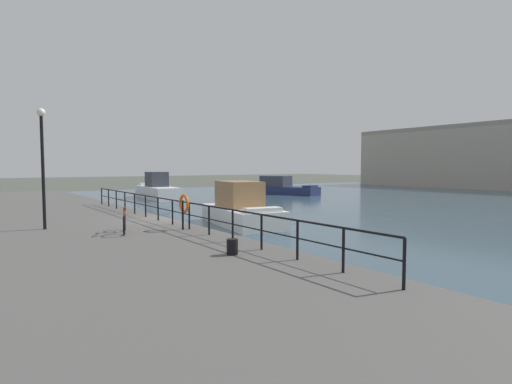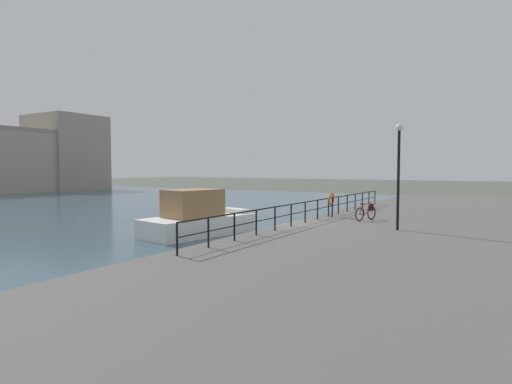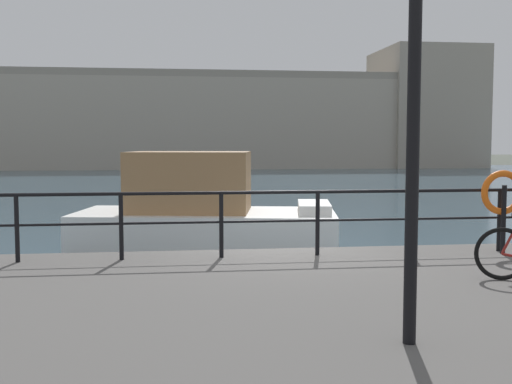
# 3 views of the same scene
# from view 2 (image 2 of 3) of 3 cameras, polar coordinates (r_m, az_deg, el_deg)

# --- Properties ---
(ground_plane) EXTENTS (240.00, 240.00, 0.00)m
(ground_plane) POSITION_cam_2_polar(r_m,az_deg,el_deg) (21.39, 4.41, -6.58)
(ground_plane) COLOR #4C5147
(quay_promenade) EXTENTS (56.00, 13.00, 0.89)m
(quay_promenade) POSITION_cam_2_polar(r_m,az_deg,el_deg) (19.27, 21.98, -6.55)
(quay_promenade) COLOR #565451
(quay_promenade) RESTS_ON ground_plane
(moored_small_launch) EXTENTS (6.81, 3.85, 2.50)m
(moored_small_launch) POSITION_cam_2_polar(r_m,az_deg,el_deg) (23.00, -8.04, -3.57)
(moored_small_launch) COLOR white
(moored_small_launch) RESTS_ON water_basin
(quay_railing) EXTENTS (22.29, 0.07, 1.08)m
(quay_railing) POSITION_cam_2_polar(r_m,az_deg,el_deg) (22.70, 8.48, -1.90)
(quay_railing) COLOR black
(quay_railing) RESTS_ON quay_promenade
(parked_bicycle) EXTENTS (1.69, 0.63, 0.98)m
(parked_bicycle) POSITION_cam_2_polar(r_m,az_deg,el_deg) (22.83, 14.86, -2.82)
(parked_bicycle) COLOR black
(parked_bicycle) RESTS_ON quay_promenade
(mooring_bollard) EXTENTS (0.32, 0.32, 0.44)m
(mooring_bollard) POSITION_cam_2_polar(r_m,az_deg,el_deg) (28.41, 15.55, -2.01)
(mooring_bollard) COLOR black
(mooring_bollard) RESTS_ON quay_promenade
(life_ring_stand) EXTENTS (0.75, 0.16, 1.40)m
(life_ring_stand) POSITION_cam_2_polar(r_m,az_deg,el_deg) (24.02, 10.35, -1.07)
(life_ring_stand) COLOR black
(life_ring_stand) RESTS_ON quay_promenade
(quay_lamp_post) EXTENTS (0.32, 0.32, 4.74)m
(quay_lamp_post) POSITION_cam_2_polar(r_m,az_deg,el_deg) (19.49, 19.05, 3.85)
(quay_lamp_post) COLOR black
(quay_lamp_post) RESTS_ON quay_promenade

